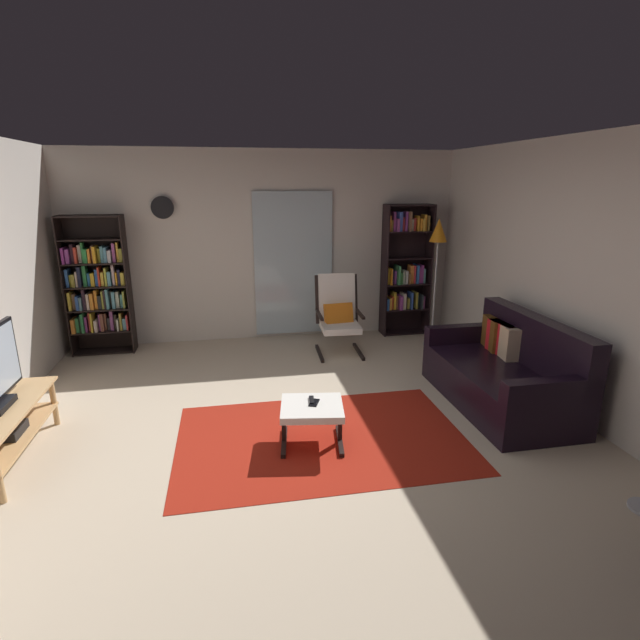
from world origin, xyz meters
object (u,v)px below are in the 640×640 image
(wall_clock, at_px, (162,207))
(bookshelf_near_tv, at_px, (98,288))
(lounge_armchair, at_px, (338,312))
(leather_sofa, at_px, (504,373))
(tv_stand, at_px, (0,426))
(ottoman, at_px, (312,412))
(tv_remote, at_px, (312,400))
(floor_lamp_by_shelf, at_px, (438,240))
(bookshelf_near_sofa, at_px, (405,269))
(cell_phone, at_px, (314,403))

(wall_clock, bearing_deg, bookshelf_near_tv, -167.45)
(lounge_armchair, bearing_deg, leather_sofa, -54.42)
(tv_stand, height_order, ottoman, tv_stand)
(lounge_armchair, height_order, tv_remote, lounge_armchair)
(leather_sofa, relative_size, floor_lamp_by_shelf, 1.01)
(bookshelf_near_sofa, height_order, lounge_armchair, bookshelf_near_sofa)
(bookshelf_near_tv, bearing_deg, tv_remote, -50.06)
(lounge_armchair, bearing_deg, tv_stand, -147.36)
(lounge_armchair, height_order, floor_lamp_by_shelf, floor_lamp_by_shelf)
(ottoman, distance_m, floor_lamp_by_shelf, 3.27)
(lounge_armchair, height_order, cell_phone, lounge_armchair)
(ottoman, distance_m, cell_phone, 0.08)
(bookshelf_near_sofa, bearing_deg, cell_phone, -122.70)
(tv_remote, distance_m, floor_lamp_by_shelf, 3.19)
(tv_remote, xyz_separation_m, cell_phone, (0.01, -0.04, -0.00))
(tv_stand, distance_m, tv_remote, 2.50)
(bookshelf_near_tv, bearing_deg, tv_stand, -93.89)
(leather_sofa, height_order, wall_clock, wall_clock)
(leather_sofa, relative_size, cell_phone, 12.34)
(floor_lamp_by_shelf, bearing_deg, wall_clock, 167.84)
(floor_lamp_by_shelf, distance_m, wall_clock, 3.60)
(ottoman, bearing_deg, lounge_armchair, 71.91)
(tv_stand, bearing_deg, bookshelf_near_tv, 86.11)
(tv_stand, height_order, wall_clock, wall_clock)
(ottoman, relative_size, wall_clock, 2.02)
(ottoman, distance_m, tv_remote, 0.10)
(bookshelf_near_sofa, xyz_separation_m, lounge_armchair, (-1.13, -0.64, -0.43))
(tv_stand, relative_size, tv_remote, 8.76)
(cell_phone, xyz_separation_m, floor_lamp_by_shelf, (2.04, 2.24, 1.07))
(lounge_armchair, relative_size, ottoman, 1.74)
(tv_stand, xyz_separation_m, wall_clock, (1.04, 2.83, 1.54))
(bookshelf_near_sofa, bearing_deg, bookshelf_near_tv, -179.02)
(leather_sofa, relative_size, lounge_armchair, 1.69)
(bookshelf_near_tv, bearing_deg, floor_lamp_by_shelf, -7.34)
(floor_lamp_by_shelf, bearing_deg, bookshelf_near_sofa, 106.74)
(bookshelf_near_sofa, xyz_separation_m, ottoman, (-1.87, -2.90, -0.66))
(wall_clock, bearing_deg, tv_stand, -110.26)
(leather_sofa, relative_size, ottoman, 2.95)
(bookshelf_near_sofa, bearing_deg, lounge_armchair, -150.43)
(bookshelf_near_sofa, relative_size, ottoman, 3.19)
(tv_stand, bearing_deg, floor_lamp_by_shelf, 24.50)
(tv_remote, bearing_deg, lounge_armchair, 78.04)
(lounge_armchair, distance_m, tv_remote, 2.31)
(tv_stand, bearing_deg, wall_clock, 69.74)
(bookshelf_near_tv, xyz_separation_m, floor_lamp_by_shelf, (4.36, -0.56, 0.58))
(bookshelf_near_sofa, relative_size, cell_phone, 13.37)
(tv_stand, relative_size, bookshelf_near_sofa, 0.67)
(bookshelf_near_sofa, bearing_deg, leather_sofa, -86.05)
(lounge_armchair, bearing_deg, bookshelf_near_sofa, 29.57)
(lounge_armchair, bearing_deg, cell_phone, -107.72)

